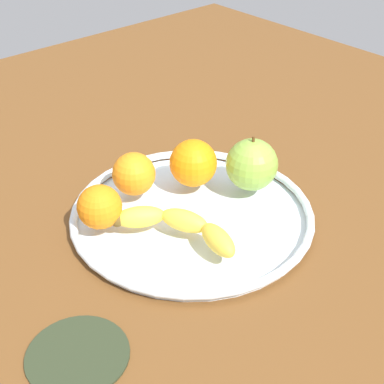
# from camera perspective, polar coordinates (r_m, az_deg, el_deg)

# --- Properties ---
(ground_plane) EXTENTS (1.56, 1.56, 0.04)m
(ground_plane) POSITION_cam_1_polar(r_m,az_deg,el_deg) (0.85, -0.00, -3.79)
(ground_plane) COLOR brown
(fruit_bowl) EXTENTS (0.35, 0.35, 0.02)m
(fruit_bowl) POSITION_cam_1_polar(r_m,az_deg,el_deg) (0.83, -0.00, -2.21)
(fruit_bowl) COLOR silver
(fruit_bowl) RESTS_ON ground_plane
(banana) EXTENTS (0.18, 0.11, 0.03)m
(banana) POSITION_cam_1_polar(r_m,az_deg,el_deg) (0.77, -1.47, -3.33)
(banana) COLOR yellow
(banana) RESTS_ON fruit_bowl
(apple) EXTENTS (0.08, 0.08, 0.09)m
(apple) POSITION_cam_1_polar(r_m,az_deg,el_deg) (0.86, 5.95, 2.73)
(apple) COLOR #85B03D
(apple) RESTS_ON fruit_bowl
(orange_front_left) EXTENTS (0.06, 0.06, 0.06)m
(orange_front_left) POSITION_cam_1_polar(r_m,az_deg,el_deg) (0.85, -5.79, 1.80)
(orange_front_left) COLOR orange
(orange_front_left) RESTS_ON fruit_bowl
(orange_back_right) EXTENTS (0.07, 0.07, 0.07)m
(orange_back_right) POSITION_cam_1_polar(r_m,az_deg,el_deg) (0.87, 0.13, 2.89)
(orange_back_right) COLOR orange
(orange_back_right) RESTS_ON fruit_bowl
(orange_center) EXTENTS (0.06, 0.06, 0.06)m
(orange_center) POSITION_cam_1_polar(r_m,az_deg,el_deg) (0.79, -9.16, -1.47)
(orange_center) COLOR orange
(orange_center) RESTS_ON fruit_bowl
(ambient_coaster) EXTENTS (0.12, 0.12, 0.01)m
(ambient_coaster) POSITION_cam_1_polar(r_m,az_deg,el_deg) (0.67, -11.31, -15.49)
(ambient_coaster) COLOR #2A331E
(ambient_coaster) RESTS_ON ground_plane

